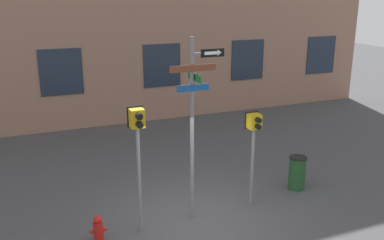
# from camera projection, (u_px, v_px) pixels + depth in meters

# --- Properties ---
(ground_plane) EXTENTS (60.00, 60.00, 0.00)m
(ground_plane) POSITION_uv_depth(u_px,v_px,m) (196.00, 222.00, 10.07)
(ground_plane) COLOR #424244
(street_sign_pole) EXTENTS (1.30, 0.73, 4.29)m
(street_sign_pole) POSITION_uv_depth(u_px,v_px,m) (195.00, 115.00, 9.59)
(street_sign_pole) COLOR slate
(street_sign_pole) RESTS_ON ground_plane
(pedestrian_signal_left) EXTENTS (0.36, 0.40, 2.88)m
(pedestrian_signal_left) POSITION_uv_depth(u_px,v_px,m) (138.00, 137.00, 9.08)
(pedestrian_signal_left) COLOR slate
(pedestrian_signal_left) RESTS_ON ground_plane
(pedestrian_signal_right) EXTENTS (0.35, 0.40, 2.43)m
(pedestrian_signal_right) POSITION_uv_depth(u_px,v_px,m) (254.00, 134.00, 10.34)
(pedestrian_signal_right) COLOR slate
(pedestrian_signal_right) RESTS_ON ground_plane
(fire_hydrant) EXTENTS (0.37, 0.21, 0.59)m
(fire_hydrant) POSITION_uv_depth(u_px,v_px,m) (98.00, 229.00, 9.24)
(fire_hydrant) COLOR red
(fire_hydrant) RESTS_ON ground_plane
(trash_bin) EXTENTS (0.48, 0.48, 0.93)m
(trash_bin) POSITION_uv_depth(u_px,v_px,m) (297.00, 173.00, 11.66)
(trash_bin) COLOR #1E4723
(trash_bin) RESTS_ON ground_plane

